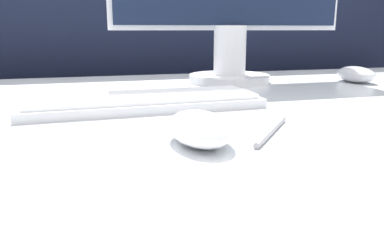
{
  "coord_description": "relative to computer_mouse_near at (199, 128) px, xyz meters",
  "views": [
    {
      "loc": [
        -0.09,
        -0.61,
        0.84
      ],
      "look_at": [
        0.04,
        -0.16,
        0.73
      ],
      "focal_mm": 35.0,
      "sensor_mm": 36.0,
      "label": 1
    }
  ],
  "objects": [
    {
      "name": "partition_panel",
      "position": [
        -0.04,
        0.86,
        -0.16
      ],
      "size": [
        5.0,
        0.03,
        1.13
      ],
      "color": "black",
      "rests_on": "ground_plane"
    },
    {
      "name": "computer_mouse_near",
      "position": [
        0.0,
        0.0,
        0.0
      ],
      "size": [
        0.08,
        0.12,
        0.04
      ],
      "rotation": [
        0.0,
        0.0,
        0.08
      ],
      "color": "white",
      "rests_on": "desk"
    },
    {
      "name": "keyboard",
      "position": [
        -0.04,
        0.23,
        -0.01
      ],
      "size": [
        0.42,
        0.15,
        0.02
      ],
      "rotation": [
        0.0,
        0.0,
        0.04
      ],
      "color": "silver",
      "rests_on": "desk"
    },
    {
      "name": "computer_mouse_far",
      "position": [
        0.55,
        0.42,
        0.0
      ],
      "size": [
        0.08,
        0.12,
        0.04
      ],
      "rotation": [
        0.0,
        0.0,
        0.02
      ],
      "color": "silver",
      "rests_on": "desk"
    },
    {
      "name": "pen",
      "position": [
        0.11,
        0.02,
        -0.02
      ],
      "size": [
        0.1,
        0.12,
        0.01
      ],
      "rotation": [
        0.0,
        0.0,
        0.87
      ],
      "color": "#99999E",
      "rests_on": "desk"
    }
  ]
}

